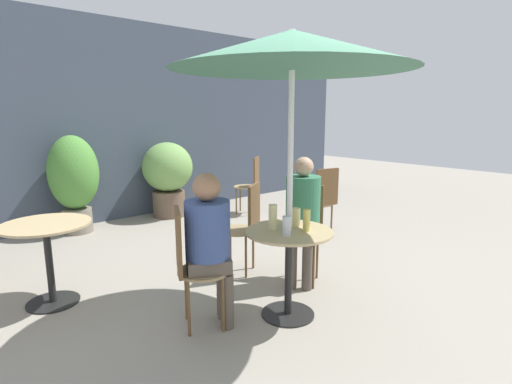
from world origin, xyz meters
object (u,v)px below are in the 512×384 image
at_px(cafe_table_near, 289,255).
at_px(bistro_chair_1, 190,259).
at_px(beer_glass_1, 296,217).
at_px(umbrella, 292,51).
at_px(beer_glass_3, 287,226).
at_px(bistro_chair_5, 251,180).
at_px(potted_plant_1, 168,174).
at_px(seated_person_0, 303,210).
at_px(beer_glass_0, 307,220).
at_px(bistro_chair_2, 247,221).
at_px(seated_person_1, 210,237).
at_px(bistro_chair_0, 305,225).
at_px(cafe_table_far, 47,245).
at_px(bistro_chair_4, 323,197).
at_px(beer_glass_2, 273,217).
at_px(potted_plant_0, 74,178).

bearing_deg(cafe_table_near, bistro_chair_1, 152.94).
distance_m(beer_glass_1, umbrella, 1.28).
xyz_separation_m(beer_glass_1, beer_glass_3, (-0.23, -0.13, -0.00)).
height_order(bistro_chair_5, potted_plant_1, potted_plant_1).
xyz_separation_m(cafe_table_near, beer_glass_1, (0.13, 0.05, 0.28)).
height_order(bistro_chair_5, seated_person_0, seated_person_0).
bearing_deg(beer_glass_0, bistro_chair_2, 77.76).
bearing_deg(umbrella, seated_person_1, 152.94).
bearing_deg(beer_glass_1, bistro_chair_0, 35.53).
relative_size(bistro_chair_1, beer_glass_1, 6.11).
xyz_separation_m(bistro_chair_1, beer_glass_1, (0.82, -0.31, 0.24)).
bearing_deg(potted_plant_1, cafe_table_far, -138.06).
height_order(seated_person_1, beer_glass_3, seated_person_1).
xyz_separation_m(bistro_chair_2, potted_plant_1, (0.55, 2.62, 0.13)).
height_order(bistro_chair_2, beer_glass_3, bistro_chair_2).
height_order(beer_glass_1, umbrella, umbrella).
relative_size(bistro_chair_0, beer_glass_0, 5.41).
bearing_deg(cafe_table_far, potted_plant_1, 41.94).
distance_m(bistro_chair_0, seated_person_1, 1.23).
bearing_deg(bistro_chair_5, bistro_chair_4, 48.42).
bearing_deg(bistro_chair_5, bistro_chair_1, 5.33).
xyz_separation_m(bistro_chair_0, beer_glass_2, (-0.72, -0.31, 0.26)).
relative_size(bistro_chair_2, bistro_chair_4, 1.00).
height_order(bistro_chair_4, seated_person_0, seated_person_0).
distance_m(bistro_chair_2, seated_person_0, 0.63).
height_order(bistro_chair_5, umbrella, umbrella).
relative_size(bistro_chair_4, seated_person_0, 0.76).
xyz_separation_m(beer_glass_1, beer_glass_2, (-0.20, 0.07, 0.02)).
distance_m(beer_glass_0, potted_plant_1, 3.70).
bearing_deg(bistro_chair_1, bistro_chair_2, -34.17).
height_order(bistro_chair_0, bistro_chair_1, same).
xyz_separation_m(bistro_chair_1, bistro_chair_5, (2.65, 2.41, 0.00)).
xyz_separation_m(cafe_table_near, beer_glass_2, (-0.07, 0.11, 0.30)).
relative_size(beer_glass_3, potted_plant_0, 0.11).
xyz_separation_m(seated_person_1, beer_glass_0, (0.65, -0.38, 0.09)).
relative_size(bistro_chair_0, beer_glass_1, 6.11).
bearing_deg(cafe_table_near, beer_glass_3, -143.65).
bearing_deg(cafe_table_far, beer_glass_0, -46.73).
bearing_deg(seated_person_1, bistro_chair_5, -18.33).
xyz_separation_m(seated_person_0, beer_glass_0, (-0.43, -0.44, 0.07)).
bearing_deg(bistro_chair_0, potted_plant_0, 168.03).
height_order(bistro_chair_5, beer_glass_0, bistro_chair_5).
height_order(potted_plant_1, umbrella, umbrella).
bearing_deg(beer_glass_0, beer_glass_2, 128.12).
bearing_deg(bistro_chair_0, bistro_chair_4, 89.41).
distance_m(seated_person_0, beer_glass_0, 0.62).
relative_size(bistro_chair_4, beer_glass_0, 5.41).
distance_m(bistro_chair_4, seated_person_1, 2.55).
relative_size(seated_person_0, beer_glass_2, 6.19).
bearing_deg(beer_glass_3, beer_glass_1, 28.36).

